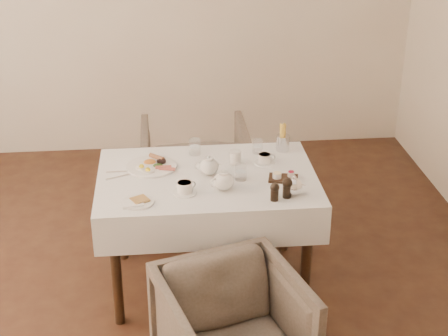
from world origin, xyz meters
TOP-DOWN VIEW (x-y plane):
  - table at (0.33, 0.36)m, footprint 1.28×0.88m
  - armchair_near at (0.39, -0.52)m, footprint 0.84×0.86m
  - armchair_far at (0.31, 1.22)m, footprint 0.76×0.78m
  - breakfast_plate at (0.01, 0.51)m, footprint 0.30×0.30m
  - side_plate at (-0.07, 0.06)m, footprint 0.18×0.17m
  - teapot_centre at (0.35, 0.38)m, footprint 0.16×0.12m
  - teapot_front at (0.41, 0.17)m, footprint 0.20×0.18m
  - creamer at (0.51, 0.51)m, footprint 0.09×0.09m
  - teacup_near at (0.19, 0.16)m, footprint 0.14×0.14m
  - teacup_far at (0.69, 0.50)m, footprint 0.12×0.12m
  - glass_left at (0.28, 0.67)m, footprint 0.07×0.07m
  - glass_mid at (0.52, 0.29)m, footprint 0.08×0.08m
  - glass_right at (0.67, 0.65)m, footprint 0.07×0.07m
  - condiment_board at (0.77, 0.27)m, footprint 0.19×0.15m
  - pepper_mill_left at (0.68, 0.03)m, footprint 0.07×0.07m
  - pepper_mill_right at (0.75, 0.06)m, footprint 0.07×0.07m
  - silver_pot at (0.79, 0.07)m, footprint 0.12×0.10m
  - fries_cup at (0.84, 0.68)m, footprint 0.08×0.08m
  - cutlery_fork at (-0.17, 0.46)m, footprint 0.18×0.02m
  - cutlery_knife at (-0.17, 0.40)m, footprint 0.18×0.09m

SIDE VIEW (x-z plane):
  - armchair_near at x=0.39m, z-range 0.00..0.63m
  - armchair_far at x=0.31m, z-range 0.00..0.71m
  - table at x=0.33m, z-range 0.26..1.02m
  - cutlery_fork at x=-0.17m, z-range 0.76..0.76m
  - cutlery_knife at x=-0.17m, z-range 0.76..0.76m
  - side_plate at x=-0.07m, z-range 0.75..0.77m
  - breakfast_plate at x=0.01m, z-range 0.75..0.78m
  - condiment_board at x=0.77m, z-range 0.75..0.79m
  - teacup_far at x=0.69m, z-range 0.75..0.81m
  - teacup_near at x=0.19m, z-range 0.75..0.82m
  - creamer at x=0.51m, z-range 0.76..0.84m
  - glass_right at x=0.67m, z-range 0.76..0.84m
  - glass_mid at x=0.52m, z-range 0.76..0.85m
  - glass_left at x=0.28m, z-range 0.76..0.85m
  - pepper_mill_left at x=0.68m, z-range 0.76..0.86m
  - pepper_mill_right at x=0.75m, z-range 0.76..0.87m
  - silver_pot at x=0.79m, z-range 0.76..0.88m
  - teapot_centre at x=0.35m, z-range 0.76..0.88m
  - teapot_front at x=0.41m, z-range 0.76..0.88m
  - fries_cup at x=0.84m, z-range 0.74..0.92m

